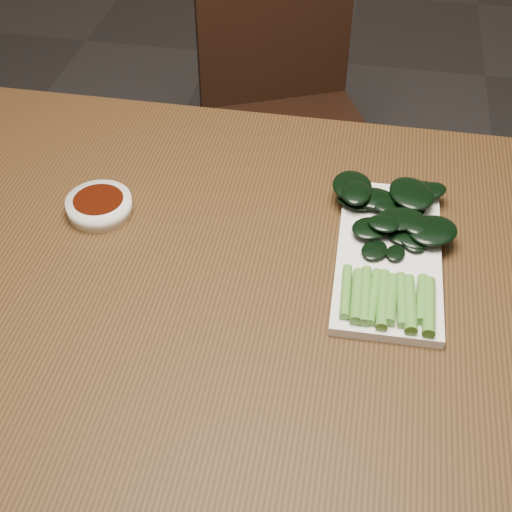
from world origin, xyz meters
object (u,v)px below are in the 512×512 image
(chair_far, at_px, (285,106))
(sauce_bowl, at_px, (99,206))
(serving_plate, at_px, (389,255))
(gai_lan, at_px, (394,229))
(table, at_px, (262,312))

(chair_far, relative_size, sauce_bowl, 9.32)
(serving_plate, bearing_deg, gai_lan, 83.57)
(chair_far, xyz_separation_m, sauce_bowl, (-0.17, -0.77, 0.28))
(gai_lan, bearing_deg, sauce_bowl, -178.69)
(table, relative_size, chair_far, 1.57)
(table, relative_size, serving_plate, 4.60)
(sauce_bowl, height_order, serving_plate, sauce_bowl)
(sauce_bowl, xyz_separation_m, serving_plate, (0.42, -0.02, -0.01))
(chair_far, distance_m, serving_plate, 0.87)
(serving_plate, height_order, gai_lan, gai_lan)
(table, bearing_deg, gai_lan, 30.24)
(chair_far, xyz_separation_m, serving_plate, (0.26, -0.79, 0.27))
(sauce_bowl, bearing_deg, serving_plate, -3.21)
(table, xyz_separation_m, gai_lan, (0.17, 0.10, 0.10))
(chair_far, height_order, sauce_bowl, chair_far)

